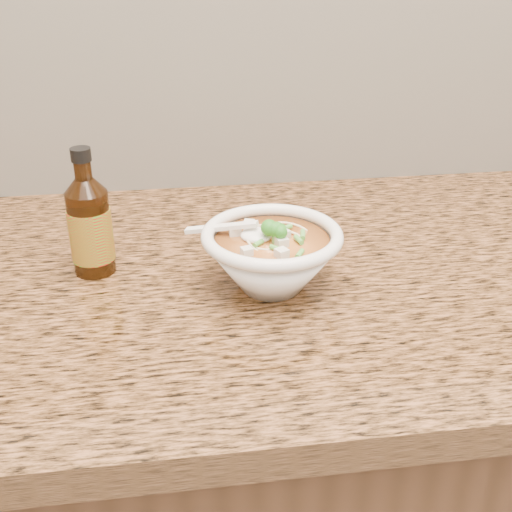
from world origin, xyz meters
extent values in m
cube|color=beige|center=(0.00, 1.99, 1.15)|extent=(4.00, 0.02, 0.50)
cube|color=#361F10|center=(0.00, 1.68, 0.43)|extent=(4.00, 0.65, 0.86)
cube|color=brown|center=(0.00, 1.68, 0.88)|extent=(4.00, 0.68, 0.04)
cylinder|color=white|center=(-0.12, 1.62, 0.90)|extent=(0.07, 0.07, 0.01)
torus|color=white|center=(-0.12, 1.62, 0.97)|extent=(0.18, 0.18, 0.02)
torus|color=beige|center=(-0.10, 1.63, 0.97)|extent=(0.09, 0.09, 0.00)
torus|color=beige|center=(-0.10, 1.63, 0.96)|extent=(0.05, 0.05, 0.00)
torus|color=beige|center=(-0.12, 1.61, 0.96)|extent=(0.09, 0.09, 0.00)
torus|color=beige|center=(-0.12, 1.63, 0.96)|extent=(0.10, 0.10, 0.00)
torus|color=beige|center=(-0.13, 1.63, 0.96)|extent=(0.09, 0.09, 0.00)
torus|color=beige|center=(-0.13, 1.62, 0.96)|extent=(0.08, 0.08, 0.00)
torus|color=beige|center=(-0.10, 1.62, 0.96)|extent=(0.07, 0.07, 0.00)
cube|color=silver|center=(-0.14, 1.62, 0.97)|extent=(0.01, 0.01, 0.01)
cube|color=silver|center=(-0.09, 1.62, 0.97)|extent=(0.02, 0.02, 0.01)
cube|color=silver|center=(-0.13, 1.60, 0.97)|extent=(0.01, 0.01, 0.01)
cube|color=silver|center=(-0.11, 1.59, 0.97)|extent=(0.02, 0.02, 0.01)
cube|color=silver|center=(-0.11, 1.58, 0.97)|extent=(0.02, 0.02, 0.01)
cube|color=silver|center=(-0.09, 1.58, 0.97)|extent=(0.02, 0.02, 0.02)
ellipsoid|color=#196014|center=(-0.11, 1.61, 0.98)|extent=(0.03, 0.03, 0.03)
cylinder|color=#59B043|center=(-0.12, 1.64, 0.97)|extent=(0.02, 0.01, 0.01)
cylinder|color=#59B043|center=(-0.12, 1.64, 0.97)|extent=(0.02, 0.02, 0.01)
cylinder|color=#59B043|center=(-0.16, 1.60, 0.97)|extent=(0.01, 0.02, 0.01)
cylinder|color=#59B043|center=(-0.16, 1.65, 0.97)|extent=(0.02, 0.02, 0.01)
cylinder|color=#59B043|center=(-0.08, 1.66, 0.97)|extent=(0.02, 0.02, 0.01)
cylinder|color=#59B043|center=(-0.17, 1.62, 0.97)|extent=(0.02, 0.01, 0.01)
cylinder|color=#59B043|center=(-0.10, 1.63, 0.97)|extent=(0.02, 0.01, 0.01)
cylinder|color=#59B043|center=(-0.11, 1.65, 0.97)|extent=(0.02, 0.02, 0.01)
ellipsoid|color=white|center=(-0.14, 1.62, 0.97)|extent=(0.04, 0.04, 0.01)
cube|color=white|center=(-0.18, 1.64, 0.98)|extent=(0.09, 0.05, 0.03)
cylinder|color=#331907|center=(-0.35, 1.69, 0.96)|extent=(0.07, 0.07, 0.11)
cylinder|color=#331907|center=(-0.35, 1.69, 1.04)|extent=(0.03, 0.03, 0.02)
cylinder|color=black|center=(-0.35, 1.69, 1.06)|extent=(0.03, 0.03, 0.02)
cylinder|color=red|center=(-0.35, 1.69, 0.95)|extent=(0.07, 0.07, 0.07)
camera|label=1|loc=(-0.24, 0.92, 1.31)|focal=45.00mm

